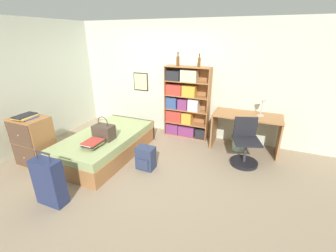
% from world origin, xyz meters
% --- Properties ---
extents(ground_plane, '(14.00, 14.00, 0.00)m').
position_xyz_m(ground_plane, '(0.00, 0.00, 0.00)').
color(ground_plane, gray).
extents(wall_back, '(10.00, 0.09, 2.60)m').
position_xyz_m(wall_back, '(-0.00, 1.70, 1.30)').
color(wall_back, beige).
rests_on(wall_back, ground_plane).
extents(wall_left, '(0.06, 10.00, 2.60)m').
position_xyz_m(wall_left, '(-2.36, 0.00, 1.30)').
color(wall_left, beige).
rests_on(wall_left, ground_plane).
extents(bed, '(1.13, 2.06, 0.46)m').
position_xyz_m(bed, '(-0.68, 0.02, 0.23)').
color(bed, '#A36B3D').
rests_on(bed, ground_plane).
extents(handbag, '(0.37, 0.24, 0.45)m').
position_xyz_m(handbag, '(-0.54, -0.19, 0.60)').
color(handbag, '#47382D').
rests_on(handbag, bed).
extents(book_stack_on_bed, '(0.30, 0.39, 0.11)m').
position_xyz_m(book_stack_on_bed, '(-0.53, -0.53, 0.51)').
color(book_stack_on_bed, '#427A4C').
rests_on(book_stack_on_bed, bed).
extents(suitcase, '(0.43, 0.21, 0.83)m').
position_xyz_m(suitcase, '(-0.51, -1.48, 0.35)').
color(suitcase, navy).
rests_on(suitcase, ground_plane).
extents(dresser, '(0.62, 0.48, 0.91)m').
position_xyz_m(dresser, '(-1.68, -0.79, 0.46)').
color(dresser, '#A36B3D').
rests_on(dresser, ground_plane).
extents(magazine_pile_on_dresser, '(0.31, 0.37, 0.07)m').
position_xyz_m(magazine_pile_on_dresser, '(-1.69, -0.81, 0.95)').
color(magazine_pile_on_dresser, '#334C84').
rests_on(magazine_pile_on_dresser, dresser).
extents(bookcase, '(1.03, 0.29, 1.64)m').
position_xyz_m(bookcase, '(0.43, 1.51, 0.76)').
color(bookcase, '#A36B3D').
rests_on(bookcase, ground_plane).
extents(bottle_green, '(0.07, 0.07, 0.29)m').
position_xyz_m(bottle_green, '(0.28, 1.47, 1.75)').
color(bottle_green, brown).
rests_on(bottle_green, bookcase).
extents(bottle_brown, '(0.06, 0.06, 0.27)m').
position_xyz_m(bottle_brown, '(0.75, 1.51, 1.74)').
color(bottle_brown, brown).
rests_on(bottle_brown, bookcase).
extents(desk, '(1.34, 0.63, 0.77)m').
position_xyz_m(desk, '(1.85, 1.34, 0.54)').
color(desk, '#A36B3D').
rests_on(desk, ground_plane).
extents(desk_lamp, '(0.18, 0.13, 0.44)m').
position_xyz_m(desk_lamp, '(2.13, 1.38, 1.06)').
color(desk_lamp, '#ADA89E').
rests_on(desk_lamp, desk).
extents(desk_chair, '(0.58, 0.58, 0.87)m').
position_xyz_m(desk_chair, '(1.92, 0.75, 0.27)').
color(desk_chair, black).
rests_on(desk_chair, ground_plane).
extents(backpack, '(0.32, 0.26, 0.42)m').
position_xyz_m(backpack, '(0.30, -0.14, 0.21)').
color(backpack, '#2D3856').
rests_on(backpack, ground_plane).
extents(waste_bin, '(0.27, 0.27, 0.28)m').
position_xyz_m(waste_bin, '(1.77, 1.27, 0.14)').
color(waste_bin, '#99C1B2').
rests_on(waste_bin, ground_plane).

